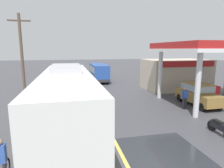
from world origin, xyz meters
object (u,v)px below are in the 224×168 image
coach_bus_main (67,104)px  minibus_opposing_lane (99,71)px  motorcycle_parked_forecourt (220,127)px  pedestrian_near_pump (185,96)px  cyclist_on_shoulder (1,166)px  car_at_pump (198,93)px  car_trailing_behind_bus (65,77)px

coach_bus_main → minibus_opposing_lane: bearing=75.4°
motorcycle_parked_forecourt → pedestrian_near_pump: pedestrian_near_pump is taller
cyclist_on_shoulder → motorcycle_parked_forecourt: cyclist_on_shoulder is taller
car_at_pump → motorcycle_parked_forecourt: 5.94m
minibus_opposing_lane → car_trailing_behind_bus: bearing=-159.0°
pedestrian_near_pump → car_trailing_behind_bus: (-9.22, 12.24, 0.08)m
minibus_opposing_lane → cyclist_on_shoulder: (-6.55, -20.54, -0.69)m
coach_bus_main → pedestrian_near_pump: 9.40m
car_at_pump → cyclist_on_shoulder: (-12.64, -7.05, -0.23)m
minibus_opposing_lane → car_trailing_behind_bus: minibus_opposing_lane is taller
car_at_pump → coach_bus_main: bearing=-162.1°
cyclist_on_shoulder → motorcycle_parked_forecourt: (10.08, 1.72, -0.34)m
motorcycle_parked_forecourt → pedestrian_near_pump: (1.02, 4.78, 0.49)m
cyclist_on_shoulder → car_trailing_behind_bus: car_trailing_behind_bus is taller
pedestrian_near_pump → car_at_pump: bearing=19.4°
coach_bus_main → motorcycle_parked_forecourt: 8.24m
coach_bus_main → motorcycle_parked_forecourt: coach_bus_main is taller
coach_bus_main → car_trailing_behind_bus: 15.09m
car_at_pump → car_trailing_behind_bus: bearing=132.6°
car_at_pump → car_trailing_behind_bus: same height
minibus_opposing_lane → motorcycle_parked_forecourt: minibus_opposing_lane is taller
car_at_pump → motorcycle_parked_forecourt: (-2.56, -5.32, -0.57)m
cyclist_on_shoulder → pedestrian_near_pump: 12.87m
coach_bus_main → motorcycle_parked_forecourt: size_ratio=6.13×
car_trailing_behind_bus → motorcycle_parked_forecourt: bearing=-64.3°
car_at_pump → car_trailing_behind_bus: size_ratio=1.00×
coach_bus_main → pedestrian_near_pump: (8.93, 2.83, -0.79)m
car_trailing_behind_bus → coach_bus_main: bearing=-88.9°
coach_bus_main → cyclist_on_shoulder: (-2.18, -3.67, -0.94)m
minibus_opposing_lane → pedestrian_near_pump: (4.55, -14.03, -0.54)m
minibus_opposing_lane → cyclist_on_shoulder: bearing=-107.7°
minibus_opposing_lane → cyclist_on_shoulder: minibus_opposing_lane is taller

